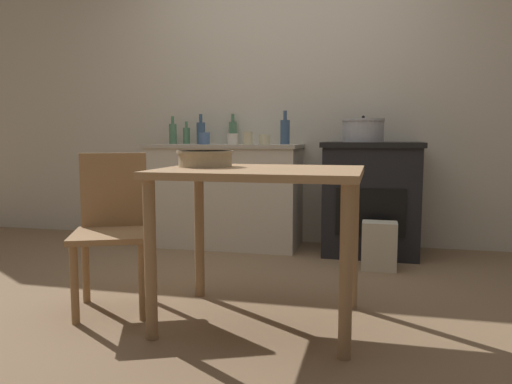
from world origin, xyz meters
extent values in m
plane|color=#896B4C|center=(0.00, 0.00, 0.00)|extent=(14.00, 14.00, 0.00)
cube|color=beige|center=(0.00, 1.58, 1.27)|extent=(8.00, 0.07, 2.55)
cube|color=beige|center=(-0.48, 1.28, 0.42)|extent=(1.26, 0.55, 0.84)
cube|color=#B6AD9C|center=(-0.48, 1.28, 0.85)|extent=(1.29, 0.58, 0.03)
cube|color=black|center=(0.74, 1.26, 0.42)|extent=(0.73, 0.58, 0.85)
cube|color=black|center=(0.74, 1.26, 0.87)|extent=(0.77, 0.62, 0.04)
cube|color=black|center=(0.74, 0.97, 0.37)|extent=(0.51, 0.01, 0.36)
cube|color=#A87F56|center=(0.23, -0.41, 0.76)|extent=(0.98, 0.74, 0.03)
cylinder|color=#97724E|center=(-0.21, -0.73, 0.37)|extent=(0.06, 0.06, 0.74)
cylinder|color=#97724E|center=(0.67, -0.73, 0.37)|extent=(0.06, 0.06, 0.74)
cylinder|color=#97724E|center=(-0.21, -0.09, 0.37)|extent=(0.06, 0.06, 0.74)
cylinder|color=#97724E|center=(0.67, -0.09, 0.37)|extent=(0.06, 0.06, 0.74)
cube|color=#997047|center=(-0.58, -0.44, 0.41)|extent=(0.52, 0.52, 0.03)
cube|color=#997047|center=(-0.65, -0.27, 0.63)|extent=(0.34, 0.17, 0.41)
cylinder|color=#997047|center=(-0.67, -0.65, 0.20)|extent=(0.04, 0.04, 0.40)
cylinder|color=#997047|center=(-0.36, -0.52, 0.20)|extent=(0.04, 0.04, 0.40)
cylinder|color=#997047|center=(-0.79, -0.35, 0.20)|extent=(0.04, 0.04, 0.40)
cylinder|color=#997047|center=(-0.49, -0.22, 0.20)|extent=(0.04, 0.04, 0.40)
cube|color=beige|center=(0.81, 0.76, 0.17)|extent=(0.24, 0.17, 0.34)
cylinder|color=#A8A8AD|center=(0.67, 1.20, 0.97)|extent=(0.32, 0.32, 0.16)
cylinder|color=#A8A8AD|center=(0.67, 1.20, 1.06)|extent=(0.33, 0.33, 0.02)
sphere|color=black|center=(0.67, 1.20, 1.08)|extent=(0.02, 0.02, 0.02)
cylinder|color=tan|center=(-0.08, -0.34, 0.82)|extent=(0.27, 0.27, 0.08)
cylinder|color=tan|center=(-0.08, -0.34, 0.85)|extent=(0.29, 0.29, 0.01)
cylinder|color=#3D5675|center=(-0.72, 1.38, 0.96)|extent=(0.08, 0.08, 0.19)
cylinder|color=#3D5675|center=(-0.72, 1.38, 1.09)|extent=(0.03, 0.03, 0.07)
cylinder|color=#517F5B|center=(-0.87, 1.40, 0.94)|extent=(0.06, 0.06, 0.14)
cylinder|color=#517F5B|center=(-0.87, 1.40, 1.04)|extent=(0.02, 0.02, 0.06)
cylinder|color=#517F5B|center=(-0.47, 1.50, 0.96)|extent=(0.07, 0.07, 0.19)
cylinder|color=#517F5B|center=(-0.47, 1.50, 1.09)|extent=(0.03, 0.03, 0.07)
cylinder|color=#517F5B|center=(-0.99, 1.40, 0.95)|extent=(0.07, 0.07, 0.18)
cylinder|color=#517F5B|center=(-0.99, 1.40, 1.08)|extent=(0.03, 0.03, 0.07)
cylinder|color=#3D5675|center=(0.03, 1.34, 0.97)|extent=(0.08, 0.08, 0.20)
cylinder|color=#3D5675|center=(0.03, 1.34, 1.11)|extent=(0.03, 0.03, 0.08)
cylinder|color=beige|center=(-0.10, 1.13, 0.91)|extent=(0.09, 0.09, 0.08)
cylinder|color=silver|center=(-0.35, 1.10, 0.91)|extent=(0.09, 0.09, 0.09)
cylinder|color=beige|center=(-0.22, 1.07, 0.92)|extent=(0.08, 0.08, 0.10)
cylinder|color=#4C6B99|center=(-0.60, 1.13, 0.92)|extent=(0.09, 0.09, 0.10)
camera|label=1|loc=(0.77, -2.78, 0.93)|focal=35.00mm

